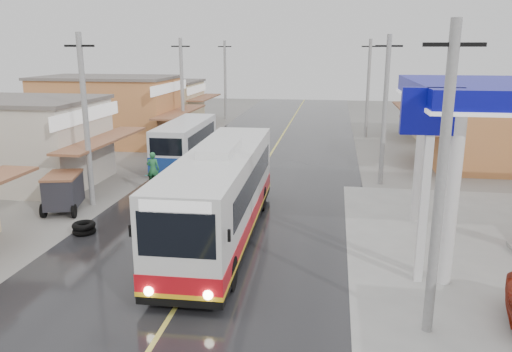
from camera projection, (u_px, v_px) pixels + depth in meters
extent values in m
plane|color=slate|center=(174.00, 310.00, 14.36)|extent=(120.00, 120.00, 0.00)
cube|color=black|center=(256.00, 178.00, 28.71)|extent=(12.00, 90.00, 0.02)
cube|color=#D8CC4C|center=(256.00, 178.00, 28.70)|extent=(0.15, 90.00, 0.01)
cylinder|color=white|center=(420.00, 159.00, 21.08)|extent=(0.44, 0.44, 5.50)
cylinder|color=white|center=(451.00, 201.00, 15.34)|extent=(0.44, 0.44, 5.50)
cube|color=white|center=(425.00, 192.00, 15.40)|extent=(0.25, 0.25, 6.00)
cube|color=#0A0C95|center=(432.00, 111.00, 14.77)|extent=(1.80, 0.30, 1.40)
cube|color=silver|center=(221.00, 189.00, 19.18)|extent=(2.74, 11.98, 2.93)
cube|color=black|center=(222.00, 228.00, 19.58)|extent=(2.77, 12.00, 0.30)
cube|color=red|center=(221.00, 216.00, 19.45)|extent=(2.79, 12.02, 0.55)
cube|color=yellow|center=(222.00, 224.00, 19.53)|extent=(2.80, 12.03, 0.14)
cube|color=black|center=(223.00, 178.00, 19.58)|extent=(2.73, 9.50, 0.99)
cube|color=black|center=(176.00, 235.00, 13.40)|extent=(2.19, 0.17, 1.29)
cube|color=black|center=(245.00, 149.00, 24.75)|extent=(2.19, 0.17, 1.09)
cube|color=white|center=(175.00, 206.00, 13.20)|extent=(1.99, 0.16, 0.35)
cube|color=silver|center=(220.00, 148.00, 18.78)|extent=(1.26, 3.01, 0.30)
cylinder|color=black|center=(161.00, 269.00, 15.69)|extent=(0.37, 1.10, 1.09)
cylinder|color=black|center=(229.00, 273.00, 15.40)|extent=(0.37, 1.10, 1.09)
cylinder|color=black|center=(215.00, 197.00, 23.32)|extent=(0.37, 1.10, 1.09)
cylinder|color=black|center=(261.00, 198.00, 23.03)|extent=(0.37, 1.10, 1.09)
sphere|color=#FFF2CC|center=(149.00, 291.00, 13.87)|extent=(0.28, 0.28, 0.28)
sphere|color=#FFF2CC|center=(208.00, 295.00, 13.65)|extent=(0.28, 0.28, 0.28)
cube|color=black|center=(131.00, 231.00, 13.84)|extent=(0.08, 0.08, 0.35)
cube|color=black|center=(229.00, 236.00, 13.47)|extent=(0.08, 0.08, 0.35)
cube|color=silver|center=(186.00, 140.00, 31.86)|extent=(2.37, 8.25, 2.28)
cube|color=navy|center=(186.00, 151.00, 32.06)|extent=(2.41, 8.29, 0.91)
cube|color=black|center=(185.00, 135.00, 31.78)|extent=(2.38, 6.88, 0.82)
cube|color=black|center=(166.00, 147.00, 27.89)|extent=(1.89, 0.16, 1.00)
cylinder|color=black|center=(157.00, 167.00, 29.47)|extent=(0.29, 0.92, 0.91)
cylinder|color=black|center=(189.00, 168.00, 29.22)|extent=(0.29, 0.92, 0.91)
cylinder|color=black|center=(184.00, 148.00, 35.07)|extent=(0.29, 0.92, 0.91)
cylinder|color=black|center=(211.00, 149.00, 34.82)|extent=(0.29, 0.92, 0.91)
imported|color=black|center=(155.00, 183.00, 25.85)|extent=(0.84, 2.08, 1.07)
imported|color=#277740|center=(153.00, 169.00, 25.43)|extent=(0.68, 0.47, 1.78)
cube|color=#26262D|center=(63.00, 191.00, 22.71)|extent=(1.86, 2.38, 1.36)
cube|color=brown|center=(62.00, 175.00, 22.52)|extent=(1.92, 2.44, 0.10)
cylinder|color=black|center=(44.00, 211.00, 22.10)|extent=(0.35, 0.66, 0.63)
cylinder|color=black|center=(53.00, 201.00, 23.51)|extent=(0.35, 0.66, 0.63)
cylinder|color=black|center=(74.00, 211.00, 22.04)|extent=(0.29, 0.64, 0.63)
torus|color=black|center=(84.00, 231.00, 20.23)|extent=(0.93, 0.93, 0.24)
torus|color=black|center=(84.00, 225.00, 20.17)|extent=(0.93, 0.93, 0.24)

